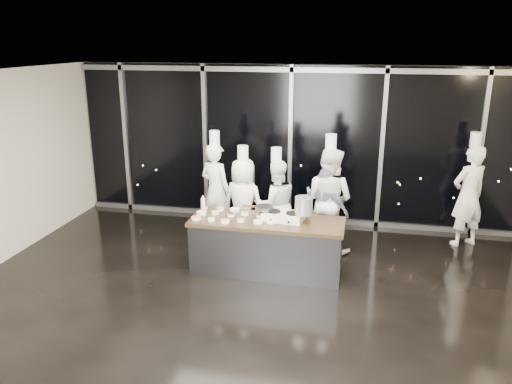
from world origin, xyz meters
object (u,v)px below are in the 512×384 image
at_px(chef_far_left, 216,190).
at_px(chef_side, 468,195).
at_px(demo_counter, 267,246).
at_px(frying_pan, 264,208).
at_px(stock_pot, 304,206).
at_px(stove, 283,216).
at_px(chef_right, 328,199).
at_px(guest, 324,211).
at_px(chef_center, 276,204).
at_px(chef_left, 243,202).

bearing_deg(chef_far_left, chef_side, -147.86).
xyz_separation_m(demo_counter, frying_pan, (-0.08, 0.12, 0.61)).
bearing_deg(frying_pan, stock_pot, -2.06).
height_order(stock_pot, chef_side, chef_side).
xyz_separation_m(stove, chef_side, (3.11, 1.81, -0.00)).
bearing_deg(chef_side, chef_right, -14.42).
distance_m(frying_pan, chef_far_left, 1.65).
distance_m(chef_right, chef_side, 2.58).
relative_size(stove, guest, 0.44).
bearing_deg(chef_right, stove, 83.59).
bearing_deg(demo_counter, chef_center, 92.34).
height_order(stove, chef_side, chef_side).
distance_m(demo_counter, chef_far_left, 1.85).
xyz_separation_m(chef_far_left, guest, (2.07, -0.31, -0.16)).
distance_m(chef_left, chef_center, 0.59).
bearing_deg(chef_far_left, chef_left, 178.02).
relative_size(chef_far_left, guest, 1.34).
xyz_separation_m(frying_pan, chef_left, (-0.55, 0.86, -0.23)).
bearing_deg(chef_left, chef_side, -152.24).
relative_size(chef_center, chef_side, 0.87).
bearing_deg(frying_pan, stove, -3.39).
bearing_deg(demo_counter, stock_pot, 1.94).
bearing_deg(demo_counter, stove, 14.12).
height_order(chef_center, chef_right, chef_right).
bearing_deg(chef_side, demo_counter, -2.21).
bearing_deg(stock_pot, guest, 74.82).
xyz_separation_m(chef_far_left, chef_side, (4.59, 0.59, 0.02)).
bearing_deg(chef_left, demo_counter, 137.61).
relative_size(guest, chef_right, 0.73).
relative_size(chef_far_left, chef_right, 0.98).
bearing_deg(chef_center, guest, 149.81).
distance_m(demo_counter, stock_pot, 0.93).
relative_size(frying_pan, chef_far_left, 0.25).
xyz_separation_m(frying_pan, chef_right, (0.97, 1.00, -0.11)).
relative_size(frying_pan, chef_right, 0.25).
distance_m(stove, stock_pot, 0.40).
xyz_separation_m(chef_right, chef_side, (2.47, 0.75, 0.01)).
bearing_deg(stove, guest, 64.07).
xyz_separation_m(stock_pot, chef_center, (-0.62, 1.06, -0.36)).
relative_size(demo_counter, chef_far_left, 1.19).
relative_size(chef_center, chef_right, 0.87).
bearing_deg(chef_right, demo_counter, 76.33).
height_order(frying_pan, chef_center, chef_center).
distance_m(guest, chef_side, 2.68).
bearing_deg(chef_right, stock_pot, 98.96).
xyz_separation_m(chef_left, chef_side, (3.99, 0.89, 0.12)).
xyz_separation_m(chef_center, chef_side, (3.40, 0.80, 0.14)).
bearing_deg(chef_right, chef_left, 30.03).
relative_size(chef_left, chef_side, 0.89).
bearing_deg(chef_center, stock_pot, 96.46).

